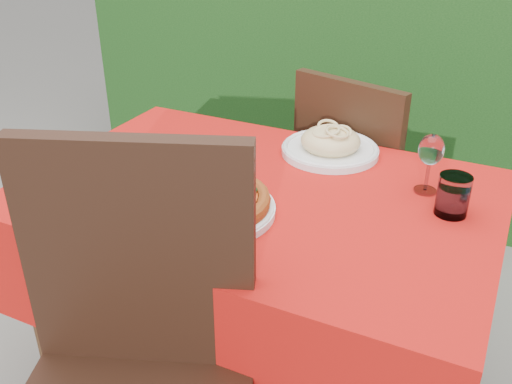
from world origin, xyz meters
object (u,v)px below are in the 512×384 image
at_px(chair_near, 132,368).
at_px(chair_far, 358,179).
at_px(water_glass, 453,197).
at_px(fork, 163,171).
at_px(pizza_plate, 207,203).
at_px(pasta_plate, 330,145).
at_px(wine_glass, 431,152).

height_order(chair_near, chair_far, chair_near).
bearing_deg(water_glass, fork, -171.61).
bearing_deg(chair_near, chair_far, 63.02).
height_order(pizza_plate, pasta_plate, pasta_plate).
distance_m(chair_far, pasta_plate, 0.39).
bearing_deg(chair_far, water_glass, 141.96).
bearing_deg(chair_far, pizza_plate, 93.29).
bearing_deg(pizza_plate, chair_near, -82.35).
bearing_deg(wine_glass, pasta_plate, 158.75).
height_order(wine_glass, fork, wine_glass).
bearing_deg(chair_far, fork, 72.92).
relative_size(pizza_plate, fork, 1.64).
bearing_deg(wine_glass, chair_near, -118.47).
bearing_deg(water_glass, chair_near, -126.43).
height_order(chair_near, wine_glass, chair_near).
bearing_deg(chair_near, fork, 96.27).
distance_m(pizza_plate, fork, 0.28).
height_order(chair_far, water_glass, chair_far).
distance_m(pizza_plate, pasta_plate, 0.50).
height_order(pasta_plate, fork, pasta_plate).
bearing_deg(fork, pizza_plate, -49.49).
height_order(chair_near, pasta_plate, chair_near).
xyz_separation_m(chair_near, water_glass, (0.49, 0.67, 0.18)).
xyz_separation_m(water_glass, fork, (-0.78, -0.12, -0.04)).
distance_m(chair_near, water_glass, 0.85).
distance_m(chair_far, fork, 0.78).
relative_size(wine_glass, fork, 0.79).
relative_size(pizza_plate, water_glass, 3.27).
xyz_separation_m(wine_glass, fork, (-0.70, -0.21, -0.11)).
bearing_deg(fork, wine_glass, -0.86).
bearing_deg(water_glass, pizza_plate, -154.41).
relative_size(chair_far, wine_glass, 5.60).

